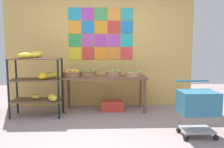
{
  "coord_description": "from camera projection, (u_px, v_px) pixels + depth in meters",
  "views": [
    {
      "loc": [
        0.07,
        -3.36,
        1.33
      ],
      "look_at": [
        0.23,
        0.95,
        0.84
      ],
      "focal_mm": 36.91,
      "sensor_mm": 36.0,
      "label": 1
    }
  ],
  "objects": [
    {
      "name": "display_table",
      "position": [
        105.0,
        80.0,
        4.83
      ],
      "size": [
        1.72,
        0.6,
        0.74
      ],
      "color": "brown",
      "rests_on": "ground"
    },
    {
      "name": "produce_crate_under_table",
      "position": [
        112.0,
        106.0,
        4.88
      ],
      "size": [
        0.45,
        0.28,
        0.2
      ],
      "primitive_type": "cube",
      "color": "red",
      "rests_on": "ground"
    },
    {
      "name": "shopping_cart",
      "position": [
        198.0,
        105.0,
        3.42
      ],
      "size": [
        0.54,
        0.46,
        0.83
      ],
      "rotation": [
        0.0,
        0.0,
        0.01
      ],
      "color": "black",
      "rests_on": "ground"
    },
    {
      "name": "fruit_basket_centre",
      "position": [
        88.0,
        73.0,
        4.81
      ],
      "size": [
        0.39,
        0.39,
        0.16
      ],
      "color": "olive",
      "rests_on": "display_table"
    },
    {
      "name": "fruit_basket_back_left",
      "position": [
        134.0,
        74.0,
        4.73
      ],
      "size": [
        0.34,
        0.34,
        0.13
      ],
      "color": "tan",
      "rests_on": "display_table"
    },
    {
      "name": "fruit_basket_right",
      "position": [
        114.0,
        73.0,
        4.81
      ],
      "size": [
        0.33,
        0.33,
        0.15
      ],
      "color": "tan",
      "rests_on": "display_table"
    },
    {
      "name": "ground",
      "position": [
        99.0,
        136.0,
        3.48
      ],
      "size": [
        9.69,
        9.69,
        0.0
      ],
      "primitive_type": "plane",
      "color": "gray"
    },
    {
      "name": "fruit_basket_left",
      "position": [
        72.0,
        73.0,
        4.72
      ],
      "size": [
        0.38,
        0.38,
        0.17
      ],
      "color": "#966543",
      "rests_on": "display_table"
    },
    {
      "name": "banana_shelf_unit",
      "position": [
        39.0,
        77.0,
        4.45
      ],
      "size": [
        0.95,
        0.56,
        1.27
      ],
      "color": "black",
      "rests_on": "ground"
    },
    {
      "name": "back_wall_with_art",
      "position": [
        100.0,
        48.0,
        5.19
      ],
      "size": [
        4.2,
        0.07,
        2.63
      ],
      "color": "tan",
      "rests_on": "ground"
    }
  ]
}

